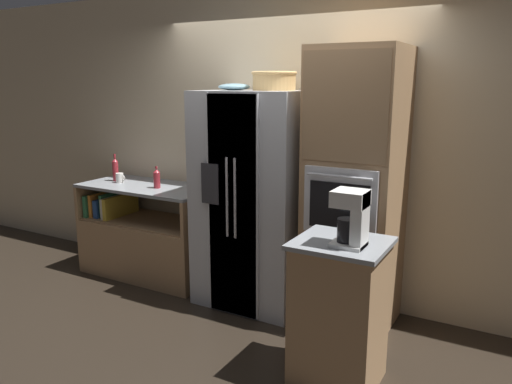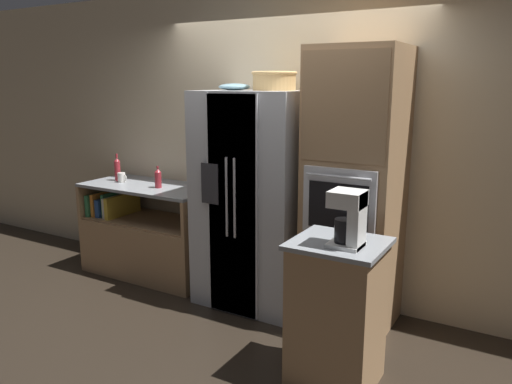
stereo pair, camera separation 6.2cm
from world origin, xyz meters
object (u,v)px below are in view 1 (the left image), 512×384
object	(u,v)px
wicker_basket	(274,80)
bottle_short	(157,178)
fruit_bowl	(234,87)
mug	(120,178)
bottle_tall	(115,169)
coffee_maker	(353,216)
refrigerator	(255,200)
wall_oven	(355,191)

from	to	relation	value
wicker_basket	bottle_short	world-z (taller)	wicker_basket
fruit_bowl	mug	size ratio (longest dim) A/B	2.39
bottle_tall	bottle_short	distance (m)	0.61
bottle_tall	coffee_maker	size ratio (longest dim) A/B	0.82
bottle_short	bottle_tall	bearing A→B (deg)	173.78
coffee_maker	fruit_bowl	bearing A→B (deg)	147.64
wicker_basket	coffee_maker	xyz separation A→B (m)	(1.03, -0.94, -0.80)
bottle_short	wicker_basket	bearing A→B (deg)	3.22
refrigerator	wicker_basket	bearing A→B (deg)	18.25
bottle_tall	mug	distance (m)	0.13
refrigerator	fruit_bowl	xyz separation A→B (m)	(-0.18, -0.03, 0.96)
wicker_basket	mug	world-z (taller)	wicker_basket
refrigerator	wicker_basket	world-z (taller)	wicker_basket
wall_oven	coffee_maker	distance (m)	0.98
bottle_tall	mug	size ratio (longest dim) A/B	2.52
refrigerator	wicker_basket	xyz separation A→B (m)	(0.16, 0.05, 1.02)
fruit_bowl	coffee_maker	bearing A→B (deg)	-32.36
bottle_short	coffee_maker	world-z (taller)	coffee_maker
wall_oven	fruit_bowl	distance (m)	1.34
bottle_short	wall_oven	bearing A→B (deg)	1.55
fruit_bowl	coffee_maker	distance (m)	1.78
refrigerator	coffee_maker	distance (m)	1.50
mug	fruit_bowl	bearing A→B (deg)	-1.21
bottle_tall	coffee_maker	bearing A→B (deg)	-18.13
wall_oven	mug	size ratio (longest dim) A/B	19.64
wicker_basket	bottle_tall	xyz separation A→B (m)	(-1.85, -0.00, -0.90)
mug	coffee_maker	world-z (taller)	coffee_maker
fruit_bowl	bottle_tall	bearing A→B (deg)	177.12
wicker_basket	coffee_maker	world-z (taller)	wicker_basket
refrigerator	bottle_short	xyz separation A→B (m)	(-1.08, -0.02, 0.09)
fruit_bowl	coffee_maker	world-z (taller)	fruit_bowl
bottle_short	mug	xyz separation A→B (m)	(-0.51, 0.02, -0.05)
mug	bottle_short	bearing A→B (deg)	-2.28
fruit_bowl	bottle_short	distance (m)	1.25
bottle_tall	refrigerator	bearing A→B (deg)	-1.64
refrigerator	bottle_short	world-z (taller)	refrigerator
refrigerator	bottle_tall	size ratio (longest dim) A/B	6.61
refrigerator	wall_oven	distance (m)	0.91
wall_oven	wicker_basket	bearing A→B (deg)	178.71
wicker_basket	fruit_bowl	xyz separation A→B (m)	(-0.34, -0.08, -0.05)
refrigerator	fruit_bowl	world-z (taller)	fruit_bowl
refrigerator	wall_oven	bearing A→B (deg)	2.27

